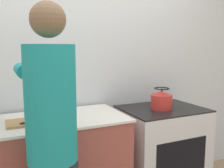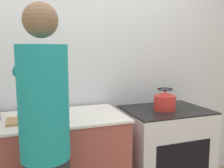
% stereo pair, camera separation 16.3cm
% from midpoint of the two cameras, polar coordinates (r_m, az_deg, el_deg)
% --- Properties ---
extents(wall_back, '(8.00, 0.05, 2.60)m').
position_cam_midpoint_polar(wall_back, '(2.34, -4.96, 4.82)').
color(wall_back, silver).
rests_on(wall_back, ground_plane).
extents(oven, '(0.75, 0.58, 0.88)m').
position_cam_midpoint_polar(oven, '(2.51, 13.84, -15.44)').
color(oven, silver).
rests_on(oven, ground_plane).
extents(person, '(0.32, 0.57, 1.69)m').
position_cam_midpoint_polar(person, '(1.52, -12.12, -11.47)').
color(person, '#272B31').
rests_on(person, ground_plane).
extents(cutting_board, '(0.38, 0.20, 0.02)m').
position_cam_midpoint_polar(cutting_board, '(1.92, -15.06, -7.87)').
color(cutting_board, '#A87A4C').
rests_on(cutting_board, counter).
extents(knife, '(0.19, 0.11, 0.01)m').
position_cam_midpoint_polar(knife, '(1.89, -15.47, -7.77)').
color(knife, silver).
rests_on(knife, cutting_board).
extents(kettle, '(0.20, 0.20, 0.20)m').
position_cam_midpoint_polar(kettle, '(2.31, 13.96, -3.80)').
color(kettle, red).
rests_on(kettle, oven).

